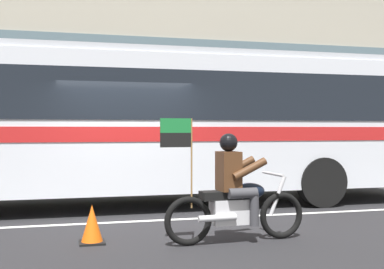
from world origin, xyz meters
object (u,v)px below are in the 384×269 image
at_px(transit_bus, 157,117).
at_px(traffic_cone, 92,225).
at_px(motorcycle_with_rider, 235,196).
at_px(fire_hydrant, 137,170).

xyz_separation_m(transit_bus, traffic_cone, (-1.54, -3.27, -1.63)).
bearing_deg(motorcycle_with_rider, transit_bus, 96.83).
bearing_deg(transit_bus, fire_hydrant, 90.81).
distance_m(transit_bus, fire_hydrant, 3.03).
distance_m(motorcycle_with_rider, fire_hydrant, 6.44).
height_order(fire_hydrant, traffic_cone, fire_hydrant).
distance_m(fire_hydrant, traffic_cone, 6.17).
bearing_deg(motorcycle_with_rider, fire_hydrant, 94.30).
bearing_deg(fire_hydrant, transit_bus, -89.19).
height_order(transit_bus, motorcycle_with_rider, transit_bus).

